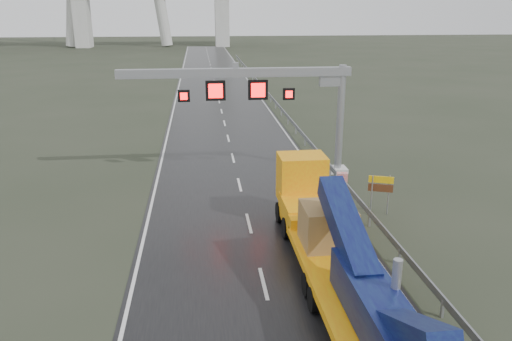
{
  "coord_description": "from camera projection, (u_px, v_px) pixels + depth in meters",
  "views": [
    {
      "loc": [
        -2.31,
        -13.64,
        10.6
      ],
      "look_at": [
        0.26,
        9.04,
        3.2
      ],
      "focal_mm": 35.0,
      "sensor_mm": 36.0,
      "label": 1
    }
  ],
  "objects": [
    {
      "name": "road",
      "position": [
        222.0,
        111.0,
        54.22
      ],
      "size": [
        11.0,
        200.0,
        0.02
      ],
      "primitive_type": "cube",
      "color": "black",
      "rests_on": "ground"
    },
    {
      "name": "guardrail",
      "position": [
        294.0,
        124.0,
        45.21
      ],
      "size": [
        0.2,
        140.0,
        1.4
      ],
      "primitive_type": null,
      "color": "gray",
      "rests_on": "ground"
    },
    {
      "name": "sign_gantry",
      "position": [
        269.0,
        91.0,
        31.91
      ],
      "size": [
        14.9,
        1.2,
        7.42
      ],
      "color": "beige",
      "rests_on": "ground"
    },
    {
      "name": "heavy_haul_truck",
      "position": [
        334.0,
        246.0,
        19.79
      ],
      "size": [
        2.8,
        18.19,
        4.26
      ],
      "rotation": [
        0.0,
        0.0,
        0.0
      ],
      "color": "#F3B40D",
      "rests_on": "ground"
    },
    {
      "name": "exit_sign_pair",
      "position": [
        381.0,
        187.0,
        26.53
      ],
      "size": [
        1.24,
        0.5,
        2.23
      ],
      "rotation": [
        0.0,
        0.0,
        -0.35
      ],
      "color": "#96979E",
      "rests_on": "ground"
    },
    {
      "name": "striped_barrier",
      "position": [
        342.0,
        181.0,
        30.51
      ],
      "size": [
        0.71,
        0.47,
        1.11
      ],
      "primitive_type": "cube",
      "rotation": [
        0.0,
        0.0,
        -0.19
      ],
      "color": "red",
      "rests_on": "ground"
    }
  ]
}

